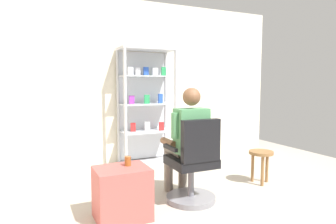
{
  "coord_description": "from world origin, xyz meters",
  "views": [
    {
      "loc": [
        -1.32,
        -1.83,
        1.34
      ],
      "look_at": [
        0.15,
        1.34,
        1.0
      ],
      "focal_mm": 31.83,
      "sensor_mm": 36.0,
      "label": 1
    }
  ],
  "objects_px": {
    "wooden_stool": "(261,158)",
    "display_cabinet_main": "(146,106)",
    "seated_shopkeeper": "(187,138)",
    "storage_crate": "(122,193)",
    "office_chair": "(193,168)",
    "tea_glass": "(128,161)"
  },
  "relations": [
    {
      "from": "wooden_stool",
      "to": "display_cabinet_main",
      "type": "bearing_deg",
      "value": 123.32
    },
    {
      "from": "display_cabinet_main",
      "to": "seated_shopkeeper",
      "type": "relative_size",
      "value": 1.47
    },
    {
      "from": "office_chair",
      "to": "seated_shopkeeper",
      "type": "relative_size",
      "value": 0.74
    },
    {
      "from": "display_cabinet_main",
      "to": "tea_glass",
      "type": "xyz_separation_m",
      "value": [
        -0.86,
        -1.77,
        -0.41
      ]
    },
    {
      "from": "office_chair",
      "to": "seated_shopkeeper",
      "type": "height_order",
      "value": "seated_shopkeeper"
    },
    {
      "from": "storage_crate",
      "to": "wooden_stool",
      "type": "relative_size",
      "value": 1.19
    },
    {
      "from": "tea_glass",
      "to": "seated_shopkeeper",
      "type": "bearing_deg",
      "value": 11.9
    },
    {
      "from": "display_cabinet_main",
      "to": "office_chair",
      "type": "distance_m",
      "value": 1.87
    },
    {
      "from": "seated_shopkeeper",
      "to": "wooden_stool",
      "type": "relative_size",
      "value": 2.95
    },
    {
      "from": "display_cabinet_main",
      "to": "storage_crate",
      "type": "distance_m",
      "value": 2.17
    },
    {
      "from": "storage_crate",
      "to": "tea_glass",
      "type": "xyz_separation_m",
      "value": [
        0.08,
        0.05,
        0.3
      ]
    },
    {
      "from": "wooden_stool",
      "to": "seated_shopkeeper",
      "type": "bearing_deg",
      "value": -178.58
    },
    {
      "from": "office_chair",
      "to": "storage_crate",
      "type": "height_order",
      "value": "office_chair"
    },
    {
      "from": "office_chair",
      "to": "wooden_stool",
      "type": "bearing_deg",
      "value": 9.5
    },
    {
      "from": "seated_shopkeeper",
      "to": "wooden_stool",
      "type": "distance_m",
      "value": 1.2
    },
    {
      "from": "office_chair",
      "to": "wooden_stool",
      "type": "height_order",
      "value": "office_chair"
    },
    {
      "from": "seated_shopkeeper",
      "to": "storage_crate",
      "type": "xyz_separation_m",
      "value": [
        -0.84,
        -0.21,
        -0.46
      ]
    },
    {
      "from": "tea_glass",
      "to": "office_chair",
      "type": "bearing_deg",
      "value": -0.28
    },
    {
      "from": "seated_shopkeeper",
      "to": "tea_glass",
      "type": "distance_m",
      "value": 0.79
    },
    {
      "from": "display_cabinet_main",
      "to": "tea_glass",
      "type": "distance_m",
      "value": 2.01
    },
    {
      "from": "display_cabinet_main",
      "to": "office_chair",
      "type": "xyz_separation_m",
      "value": [
        -0.1,
        -1.78,
        -0.57
      ]
    },
    {
      "from": "office_chair",
      "to": "tea_glass",
      "type": "distance_m",
      "value": 0.77
    }
  ]
}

